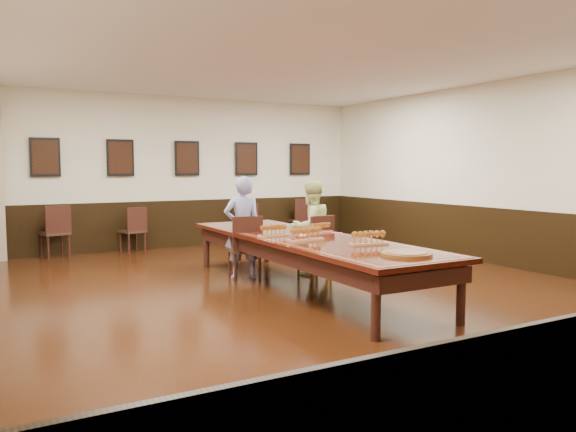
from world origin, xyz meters
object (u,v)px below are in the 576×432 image
spare_chair_a (55,231)px  person_man (242,228)px  chair_man (244,247)px  carved_platter (406,254)px  chair_woman (315,245)px  person_woman (311,227)px  spare_chair_d (299,219)px  conference_table (305,247)px  spare_chair_c (245,224)px  spare_chair_b (132,230)px

spare_chair_a → person_man: (2.28, -3.56, 0.29)m
chair_man → carved_platter: bearing=110.0°
chair_woman → person_woman: size_ratio=0.64×
spare_chair_d → carved_platter: 7.27m
person_man → conference_table: (0.42, -1.18, -0.18)m
chair_woman → spare_chair_c: bearing=-102.4°
chair_woman → spare_chair_b: size_ratio=1.05×
chair_woman → carved_platter: (-0.60, -2.85, 0.29)m
chair_woman → spare_chair_b: bearing=-67.8°
carved_platter → chair_man: bearing=99.9°
spare_chair_a → person_woman: 5.07m
spare_chair_b → carved_platter: size_ratio=1.42×
chair_woman → spare_chair_b: (-1.94, 3.83, -0.02)m
spare_chair_a → spare_chair_d: spare_chair_a is taller
chair_woman → spare_chair_b: chair_woman is taller
spare_chair_a → person_man: bearing=110.4°
person_woman → spare_chair_b: bearing=-67.3°
spare_chair_b → spare_chair_d: size_ratio=0.94×
person_man → carved_platter: size_ratio=2.43×
spare_chair_b → person_woman: bearing=102.7°
spare_chair_c → conference_table: 4.76m
chair_man → person_man: 0.31m
chair_woman → person_man: 1.20m
chair_woman → spare_chair_c: (0.50, 3.74, -0.02)m
carved_platter → spare_chair_d: bearing=69.1°
chair_man → spare_chair_c: 3.89m
chair_man → person_woman: person_woman is taller
spare_chair_b → person_woman: (1.94, -3.73, 0.29)m
person_woman → spare_chair_a: bearing=-52.8°
chair_woman → person_man: person_man is taller
conference_table → carved_platter: size_ratio=7.73×
chair_man → carved_platter: 3.12m
person_woman → carved_platter: 3.01m
spare_chair_b → carved_platter: bearing=86.6°
conference_table → person_woman: bearing=54.9°
spare_chair_d → person_man: bearing=49.0°
person_man → person_woman: bearing=179.2°
conference_table → person_man: bearing=109.5°
conference_table → chair_woman: bearing=51.5°
spare_chair_a → spare_chair_c: (3.90, -0.13, -0.04)m
chair_man → conference_table: 1.17m
spare_chair_c → person_woman: bearing=71.9°
person_man → person_woman: 1.12m
person_woman → conference_table: person_woman is taller
chair_man → conference_table: (0.44, -1.08, 0.12)m
spare_chair_a → conference_table: size_ratio=0.20×
conference_table → spare_chair_b: bearing=104.9°
carved_platter → conference_table: bearing=92.8°
person_woman → conference_table: size_ratio=0.30×
conference_table → spare_chair_d: bearing=60.8°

